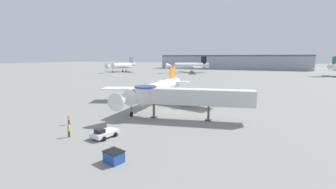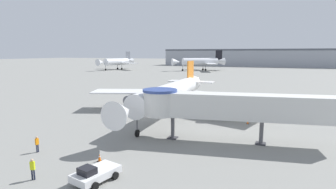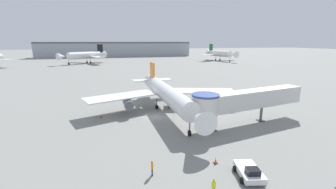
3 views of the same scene
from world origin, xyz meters
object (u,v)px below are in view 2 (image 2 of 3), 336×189
object	(u,v)px
traffic_cone_port_wing	(108,107)
ground_crew_marshaller	(37,143)
main_airplane	(171,93)
background_jet_black_tail	(201,62)
background_jet_gray_tail	(117,62)
traffic_cone_near_nose	(100,158)
ground_crew_wing_walker	(33,168)
pushback_tug_white	(95,173)
jet_bridge	(222,106)
traffic_cone_starboard_wing	(248,122)

from	to	relation	value
traffic_cone_port_wing	ground_crew_marshaller	size ratio (longest dim) A/B	0.40
main_airplane	background_jet_black_tail	bearing A→B (deg)	100.68
background_jet_gray_tail	background_jet_black_tail	distance (m)	50.67
traffic_cone_near_nose	ground_crew_wing_walker	distance (m)	5.77
background_jet_gray_tail	pushback_tug_white	bearing A→B (deg)	-45.46
ground_crew_marshaller	background_jet_gray_tail	bearing A→B (deg)	31.87
pushback_tug_white	ground_crew_marshaller	world-z (taller)	ground_crew_marshaller
traffic_cone_near_nose	ground_crew_wing_walker	xyz separation A→B (m)	(-2.75, -5.03, 0.67)
main_airplane	background_jet_gray_tail	size ratio (longest dim) A/B	1.08
background_jet_gray_tail	background_jet_black_tail	size ratio (longest dim) A/B	1.03
jet_bridge	ground_crew_marshaller	xyz separation A→B (m)	(-16.99, -10.47, -3.26)
traffic_cone_port_wing	traffic_cone_starboard_wing	world-z (taller)	traffic_cone_port_wing
background_jet_gray_tail	ground_crew_marshaller	bearing A→B (deg)	-48.19
pushback_tug_white	ground_crew_marshaller	size ratio (longest dim) A/B	2.41
jet_bridge	traffic_cone_port_wing	size ratio (longest dim) A/B	31.02
main_airplane	traffic_cone_near_nose	bearing A→B (deg)	-89.96
jet_bridge	pushback_tug_white	bearing A→B (deg)	-129.88
traffic_cone_port_wing	ground_crew_wing_walker	world-z (taller)	ground_crew_wing_walker
traffic_cone_port_wing	background_jet_black_tail	distance (m)	110.07
traffic_cone_port_wing	ground_crew_marshaller	bearing A→B (deg)	-74.89
jet_bridge	background_jet_black_tail	bearing A→B (deg)	95.70
pushback_tug_white	ground_crew_wing_walker	xyz separation A→B (m)	(-4.79, -1.70, 0.39)
ground_crew_wing_walker	background_jet_gray_tail	xyz separation A→B (m)	(-71.09, 123.00, 3.81)
jet_bridge	background_jet_gray_tail	xyz separation A→B (m)	(-83.45, 107.98, 0.60)
traffic_cone_port_wing	background_jet_black_tail	bearing A→B (deg)	96.04
main_airplane	traffic_cone_near_nose	world-z (taller)	main_airplane
traffic_cone_near_nose	background_jet_black_tail	distance (m)	131.61
jet_bridge	ground_crew_marshaller	bearing A→B (deg)	-158.60
traffic_cone_port_wing	background_jet_gray_tail	xyz separation A→B (m)	(-60.96, 98.09, 4.51)
traffic_cone_port_wing	background_jet_black_tail	size ratio (longest dim) A/B	0.02
pushback_tug_white	background_jet_gray_tail	size ratio (longest dim) A/B	0.14
traffic_cone_starboard_wing	ground_crew_marshaller	size ratio (longest dim) A/B	0.37
ground_crew_marshaller	ground_crew_wing_walker	world-z (taller)	ground_crew_wing_walker
jet_bridge	pushback_tug_white	size ratio (longest dim) A/B	5.20
ground_crew_marshaller	background_jet_gray_tail	xyz separation A→B (m)	(-66.46, 118.45, 3.86)
traffic_cone_near_nose	main_airplane	bearing A→B (deg)	91.69
main_airplane	traffic_cone_port_wing	xyz separation A→B (m)	(-12.28, -0.22, -3.32)
traffic_cone_starboard_wing	background_jet_gray_tail	xyz separation A→B (m)	(-85.61, 98.87, 4.54)
jet_bridge	pushback_tug_white	xyz separation A→B (m)	(-7.58, -13.32, -3.60)
traffic_cone_near_nose	background_jet_gray_tail	bearing A→B (deg)	122.04
traffic_cone_port_wing	background_jet_gray_tail	world-z (taller)	background_jet_gray_tail
main_airplane	traffic_cone_starboard_wing	bearing A→B (deg)	-6.30
main_airplane	pushback_tug_white	size ratio (longest dim) A/B	7.75
jet_bridge	ground_crew_wing_walker	world-z (taller)	jet_bridge
pushback_tug_white	background_jet_black_tail	size ratio (longest dim) A/B	0.14
background_jet_black_tail	traffic_cone_starboard_wing	bearing A→B (deg)	-18.58
ground_crew_marshaller	background_jet_gray_tail	world-z (taller)	background_jet_gray_tail
ground_crew_marshaller	background_jet_black_tail	bearing A→B (deg)	10.07
main_airplane	background_jet_black_tail	distance (m)	111.72
traffic_cone_port_wing	traffic_cone_starboard_wing	bearing A→B (deg)	-1.82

